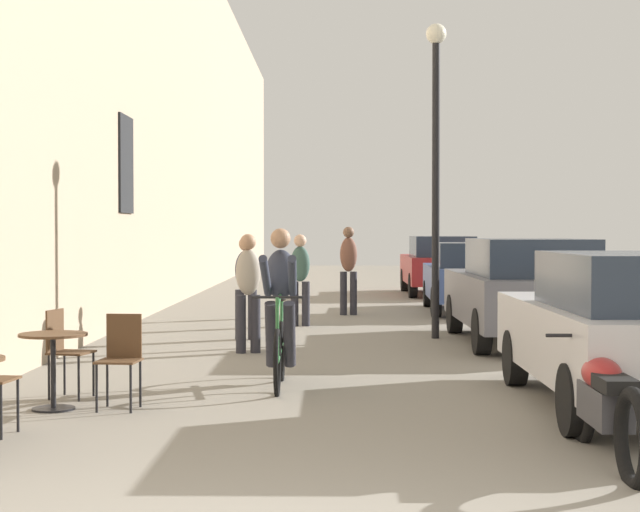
{
  "coord_description": "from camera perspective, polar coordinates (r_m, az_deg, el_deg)",
  "views": [
    {
      "loc": [
        0.44,
        -4.79,
        1.69
      ],
      "look_at": [
        0.14,
        17.8,
        1.12
      ],
      "focal_mm": 56.93,
      "sensor_mm": 36.0,
      "label": 1
    }
  ],
  "objects": [
    {
      "name": "building_facade_left",
      "position": [
        19.43,
        -10.98,
        10.56
      ],
      "size": [
        0.54,
        68.0,
        9.55
      ],
      "color": "tan",
      "rests_on": "ground_plane"
    },
    {
      "name": "cafe_table_mid",
      "position": [
        9.88,
        -14.77,
        -5.37
      ],
      "size": [
        0.64,
        0.64,
        0.72
      ],
      "color": "black",
      "rests_on": "ground_plane"
    },
    {
      "name": "cafe_chair_mid_toward_street",
      "position": [
        9.81,
        -11.12,
        -5.43
      ],
      "size": [
        0.41,
        0.41,
        0.89
      ],
      "color": "black",
      "rests_on": "ground_plane"
    },
    {
      "name": "cafe_chair_mid_toward_wall",
      "position": [
        10.55,
        -14.18,
        -4.96
      ],
      "size": [
        0.45,
        0.45,
        0.89
      ],
      "color": "black",
      "rests_on": "ground_plane"
    },
    {
      "name": "cyclist_on_bicycle",
      "position": [
        11.03,
        -2.26,
        -3.12
      ],
      "size": [
        0.52,
        1.76,
        1.74
      ],
      "color": "black",
      "rests_on": "ground_plane"
    },
    {
      "name": "pedestrian_near",
      "position": [
        13.96,
        -4.06,
        -1.7
      ],
      "size": [
        0.37,
        0.29,
        1.64
      ],
      "color": "#26262D",
      "rests_on": "ground_plane"
    },
    {
      "name": "pedestrian_mid",
      "position": [
        15.69,
        -4.18,
        -1.46
      ],
      "size": [
        0.35,
        0.26,
        1.59
      ],
      "color": "#26262D",
      "rests_on": "ground_plane"
    },
    {
      "name": "pedestrian_far",
      "position": [
        17.86,
        -1.12,
        -1.05
      ],
      "size": [
        0.35,
        0.26,
        1.62
      ],
      "color": "#26262D",
      "rests_on": "ground_plane"
    },
    {
      "name": "pedestrian_furthest",
      "position": [
        20.19,
        1.61,
        -0.52
      ],
      "size": [
        0.35,
        0.26,
        1.76
      ],
      "color": "#26262D",
      "rests_on": "ground_plane"
    },
    {
      "name": "street_lamp",
      "position": [
        15.96,
        6.53,
        6.54
      ],
      "size": [
        0.32,
        0.32,
        4.9
      ],
      "color": "black",
      "rests_on": "ground_plane"
    },
    {
      "name": "parked_car_nearest",
      "position": [
        9.95,
        16.91,
        -3.9
      ],
      "size": [
        1.77,
        4.17,
        1.48
      ],
      "color": "#B7B7BC",
      "rests_on": "ground_plane"
    },
    {
      "name": "parked_car_second",
      "position": [
        15.34,
        11.4,
        -1.85
      ],
      "size": [
        1.89,
        4.42,
        1.57
      ],
      "color": "#595960",
      "rests_on": "ground_plane"
    },
    {
      "name": "parked_car_third",
      "position": [
        21.12,
        8.39,
        -1.12
      ],
      "size": [
        1.82,
        4.1,
        1.44
      ],
      "color": "#384C84",
      "rests_on": "ground_plane"
    },
    {
      "name": "parked_car_fourth",
      "position": [
        26.75,
        6.76,
        -0.47
      ],
      "size": [
        1.84,
        4.33,
        1.54
      ],
      "color": "maroon",
      "rests_on": "ground_plane"
    },
    {
      "name": "parked_motorcycle",
      "position": [
        7.79,
        15.76,
        -8.07
      ],
      "size": [
        0.62,
        2.15,
        0.92
      ],
      "color": "black",
      "rests_on": "ground_plane"
    }
  ]
}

